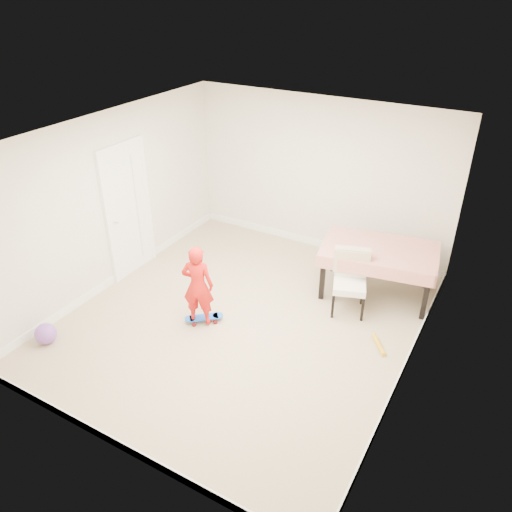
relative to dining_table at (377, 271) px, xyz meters
The scene contains 17 objects.
ground 2.12m from the dining_table, 131.75° to the right, with size 5.00×5.00×0.00m, color tan.
ceiling 3.03m from the dining_table, 131.75° to the right, with size 4.50×5.00×0.04m, color white.
wall_back 1.90m from the dining_table, 146.43° to the left, with size 4.50×0.04×2.60m, color beige.
wall_front 4.37m from the dining_table, 109.00° to the right, with size 4.50×0.04×2.60m, color beige.
wall_left 4.05m from the dining_table, 156.72° to the right, with size 0.04×5.00×2.60m, color beige.
wall_right 1.99m from the dining_table, 61.66° to the right, with size 0.04×5.00×2.60m, color beige.
door 3.88m from the dining_table, 160.81° to the right, with size 0.10×0.94×2.11m, color white.
baseboard_back 1.71m from the dining_table, 146.14° to the left, with size 4.50×0.02×0.12m, color white.
baseboard_front 4.29m from the dining_table, 108.96° to the right, with size 4.50×0.02×0.12m, color white.
baseboard_left 3.96m from the dining_table, 156.78° to the right, with size 0.02×5.00×0.12m, color white.
baseboard_right 1.80m from the dining_table, 61.38° to the right, with size 0.02×5.00×0.12m, color white.
dining_table is the anchor object (origin of this frame).
dining_chair 0.67m from the dining_table, 107.07° to the right, with size 0.50×0.58×0.92m, color white, non-canonical shape.
skateboard 2.64m from the dining_table, 134.39° to the right, with size 0.53×0.19×0.08m, color blue, non-canonical shape.
child 2.68m from the dining_table, 133.94° to the right, with size 0.43×0.28×1.17m, color red.
balloon 4.69m from the dining_table, 135.94° to the right, with size 0.28×0.28×0.28m, color purple.
foam_toy 1.32m from the dining_table, 69.28° to the right, with size 0.06×0.06×0.40m, color gold.
Camera 1 is at (2.94, -4.79, 4.25)m, focal length 35.00 mm.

